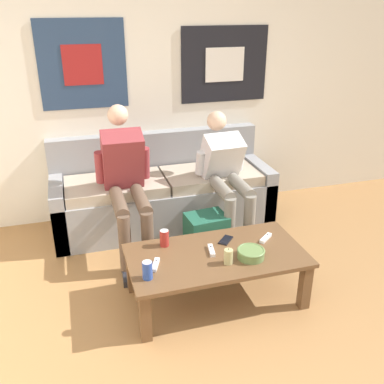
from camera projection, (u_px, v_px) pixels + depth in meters
ground_plane at (217, 375)px, 2.51m from camera, size 18.00×18.00×0.00m
wall_back at (138, 87)px, 4.03m from camera, size 10.00×0.07×2.55m
couch at (163, 194)px, 4.15m from camera, size 2.07×0.72×0.85m
coffee_table at (216, 261)px, 3.03m from camera, size 1.25×0.65×0.38m
person_seated_adult at (126, 178)px, 3.56m from camera, size 0.47×0.94×1.23m
person_seated_teen at (226, 172)px, 3.82m from camera, size 0.47×0.91×1.10m
backpack at (207, 236)px, 3.65m from camera, size 0.35×0.32×0.37m
ceramic_bowl at (251, 253)px, 2.95m from camera, size 0.19×0.19×0.07m
pillar_candle at (228, 257)px, 2.88m from camera, size 0.06×0.06×0.12m
drink_can_blue at (147, 270)px, 2.72m from camera, size 0.07×0.07×0.12m
drink_can_red at (164, 238)px, 3.09m from camera, size 0.07×0.07×0.12m
game_controller_near_left at (156, 265)px, 2.86m from camera, size 0.09×0.15×0.03m
game_controller_near_right at (266, 238)px, 3.19m from camera, size 0.13×0.12×0.03m
game_controller_far_center at (211, 250)px, 3.03m from camera, size 0.06×0.15×0.03m
cell_phone at (226, 240)px, 3.17m from camera, size 0.14×0.14×0.01m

